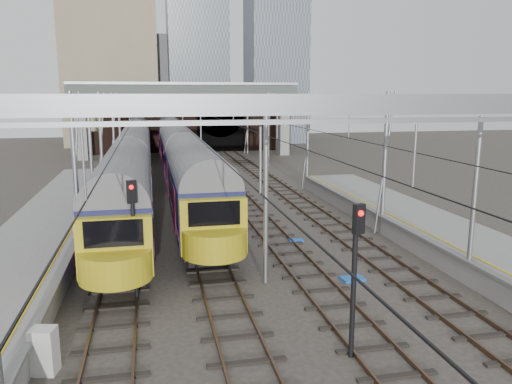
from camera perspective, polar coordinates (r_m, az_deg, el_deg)
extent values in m
plane|color=#38332D|center=(19.67, 2.44, -12.38)|extent=(160.00, 160.00, 0.00)
cube|color=gray|center=(21.99, -26.51, -9.46)|extent=(4.20, 55.00, 1.10)
cube|color=slate|center=(21.39, -21.26, -8.17)|extent=(0.35, 55.00, 0.12)
cube|color=gold|center=(21.45, -22.60, -8.03)|extent=(0.12, 55.00, 0.01)
cube|color=slate|center=(21.49, 25.35, -8.41)|extent=(0.35, 47.00, 0.12)
cube|color=gold|center=(21.77, 26.42, -8.08)|extent=(0.12, 47.00, 0.01)
cube|color=#4C3828|center=(33.44, -15.41, -2.67)|extent=(0.08, 80.00, 0.16)
cube|color=#4C3828|center=(33.37, -12.94, -2.58)|extent=(0.08, 80.00, 0.16)
cube|color=black|center=(33.42, -14.17, -2.75)|extent=(2.40, 80.00, 0.14)
cube|color=#4C3828|center=(33.42, -8.55, -2.40)|extent=(0.08, 80.00, 0.16)
cube|color=#4C3828|center=(33.53, -6.09, -2.29)|extent=(0.08, 80.00, 0.16)
cube|color=black|center=(33.48, -7.31, -2.47)|extent=(2.40, 80.00, 0.14)
cube|color=#4C3828|center=(33.87, -1.78, -2.09)|extent=(0.08, 80.00, 0.16)
cube|color=#4C3828|center=(34.15, 0.60, -1.98)|extent=(0.08, 80.00, 0.16)
cube|color=black|center=(34.02, -0.58, -2.16)|extent=(2.40, 80.00, 0.14)
cube|color=#4C3828|center=(34.78, 4.73, -1.77)|extent=(0.08, 80.00, 0.16)
cube|color=#4C3828|center=(35.22, 6.97, -1.66)|extent=(0.08, 80.00, 0.16)
cube|color=black|center=(35.01, 5.85, -1.84)|extent=(2.40, 80.00, 0.14)
cube|color=gray|center=(12.32, 9.78, 9.84)|extent=(16.80, 0.28, 0.50)
cylinder|color=gray|center=(26.00, -19.95, 1.97)|extent=(0.24, 0.24, 8.00)
cylinder|color=gray|center=(28.72, 14.49, 3.10)|extent=(0.24, 0.24, 8.00)
cube|color=gray|center=(25.85, -1.91, 10.60)|extent=(16.80, 0.28, 0.50)
cylinder|color=gray|center=(39.81, -17.28, 5.10)|extent=(0.24, 0.24, 8.00)
cylinder|color=gray|center=(41.64, 5.91, 5.79)|extent=(0.24, 0.24, 8.00)
cube|color=gray|center=(39.71, -5.52, 10.74)|extent=(16.80, 0.28, 0.50)
cylinder|color=gray|center=(53.71, -15.98, 6.62)|extent=(0.24, 0.24, 8.00)
cylinder|color=gray|center=(55.08, 1.42, 7.14)|extent=(0.24, 0.24, 8.00)
cube|color=gray|center=(53.64, -7.27, 10.80)|extent=(16.80, 0.28, 0.50)
cylinder|color=gray|center=(65.67, -15.30, 7.40)|extent=(0.24, 0.24, 8.00)
cylinder|color=gray|center=(66.79, -0.98, 7.85)|extent=(0.24, 0.24, 8.00)
cube|color=gray|center=(65.61, -8.17, 10.83)|extent=(16.80, 0.28, 0.50)
cube|color=black|center=(32.57, -14.63, 6.66)|extent=(0.03, 80.00, 0.03)
cube|color=black|center=(32.64, -7.55, 6.93)|extent=(0.03, 80.00, 0.03)
cube|color=black|center=(33.19, -0.60, 7.09)|extent=(0.03, 80.00, 0.03)
cube|color=black|center=(34.20, 6.04, 7.15)|extent=(0.03, 80.00, 0.03)
cube|color=black|center=(69.84, -6.68, 8.33)|extent=(26.00, 2.00, 9.00)
cube|color=black|center=(69.29, -4.07, 6.78)|extent=(6.50, 0.10, 5.20)
cylinder|color=black|center=(69.14, -4.10, 8.93)|extent=(6.50, 0.10, 6.50)
cube|color=black|center=(68.96, -16.56, 5.41)|extent=(6.00, 1.50, 3.00)
cube|color=gray|center=(64.06, -19.27, 7.18)|extent=(1.20, 2.50, 8.20)
cube|color=gray|center=(65.81, 3.06, 7.87)|extent=(1.20, 2.50, 8.20)
cube|color=#545F57|center=(63.62, -8.06, 11.36)|extent=(28.00, 3.00, 1.40)
cube|color=gray|center=(63.63, -8.08, 12.17)|extent=(28.00, 3.00, 0.30)
cube|color=tan|center=(83.69, -16.14, 12.89)|extent=(14.00, 12.00, 22.00)
cube|color=#4C5660|center=(90.23, -6.78, 16.26)|extent=(10.00, 10.00, 32.00)
cube|color=gray|center=(97.49, -10.72, 11.64)|extent=(18.00, 14.00, 18.00)
cube|color=black|center=(55.85, -9.29, 3.29)|extent=(2.33, 68.89, 0.70)
cube|color=#151649|center=(55.62, -9.35, 5.30)|extent=(2.96, 68.89, 2.64)
cylinder|color=slate|center=(55.50, -9.40, 6.66)|extent=(2.90, 68.39, 2.90)
cube|color=black|center=(55.58, -9.37, 5.74)|extent=(2.98, 67.69, 0.79)
cube|color=#C33D75|center=(55.70, -9.33, 4.55)|extent=(2.98, 67.89, 0.13)
cube|color=gold|center=(21.59, -4.83, -3.99)|extent=(2.90, 0.60, 2.44)
cube|color=black|center=(21.28, -4.80, -2.47)|extent=(2.22, 0.08, 1.06)
cube|color=black|center=(44.37, -13.70, 1.10)|extent=(2.25, 49.90, 0.70)
cube|color=#151649|center=(44.08, -13.82, 3.57)|extent=(2.86, 49.90, 2.56)
cylinder|color=slate|center=(43.94, -13.90, 5.22)|extent=(2.81, 49.40, 2.81)
cube|color=black|center=(44.03, -13.84, 4.10)|extent=(2.88, 48.70, 0.77)
cube|color=#C33D75|center=(44.18, -13.78, 2.65)|extent=(2.88, 48.90, 0.12)
cube|color=gold|center=(19.51, -15.84, -6.18)|extent=(2.81, 0.60, 2.36)
cube|color=black|center=(19.17, -15.97, -4.59)|extent=(2.15, 0.08, 1.02)
cylinder|color=black|center=(19.55, -13.73, -5.66)|extent=(0.15, 0.15, 4.60)
cube|color=black|center=(18.90, -14.03, 0.03)|extent=(0.38, 0.30, 0.86)
sphere|color=red|center=(18.75, -14.07, 0.54)|extent=(0.17, 0.17, 0.17)
cylinder|color=black|center=(15.23, 11.09, -10.32)|extent=(0.16, 0.16, 4.65)
cube|color=black|center=(14.46, 11.67, -3.04)|extent=(0.38, 0.29, 0.87)
sphere|color=red|center=(14.31, 11.89, -2.40)|extent=(0.17, 0.17, 0.17)
cube|color=silver|center=(16.03, -23.06, -16.36)|extent=(0.79, 0.70, 1.36)
cube|color=blue|center=(27.25, 4.58, -5.53)|extent=(0.79, 0.57, 0.09)
cube|color=blue|center=(30.41, -2.59, -3.73)|extent=(0.77, 0.58, 0.09)
cube|color=blue|center=(22.10, 10.95, -9.71)|extent=(1.03, 0.77, 0.11)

